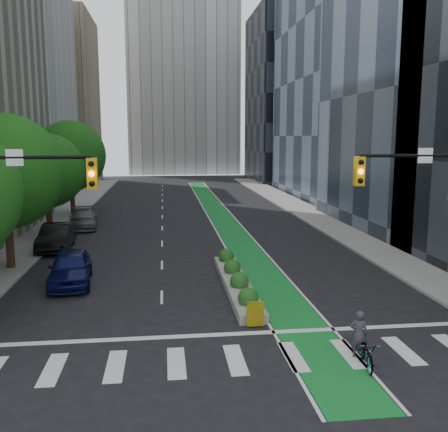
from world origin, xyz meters
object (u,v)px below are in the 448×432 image
object	(u,v)px
bicycle	(366,353)
parked_car_left_far	(83,219)
parked_car_left_mid	(56,237)
cyclist	(359,334)
parked_car_left_near	(70,268)
median_planter	(236,281)

from	to	relation	value
bicycle	parked_car_left_far	distance (m)	29.98
parked_car_left_mid	cyclist	bearing A→B (deg)	-53.97
bicycle	parked_car_left_near	bearing A→B (deg)	146.17
median_planter	parked_car_left_near	xyz separation A→B (m)	(-8.32, 1.70, 0.49)
cyclist	parked_car_left_far	bearing A→B (deg)	-43.24
cyclist	parked_car_left_near	xyz separation A→B (m)	(-11.32, 10.05, 0.03)
cyclist	parked_car_left_far	size ratio (longest dim) A/B	0.31
median_planter	parked_car_left_mid	world-z (taller)	parked_car_left_mid
cyclist	parked_car_left_near	bearing A→B (deg)	-21.51
median_planter	parked_car_left_mid	bearing A→B (deg)	137.07
median_planter	parked_car_left_near	world-z (taller)	parked_car_left_near
median_planter	parked_car_left_far	xyz separation A→B (m)	(-10.19, 17.88, 0.40)
bicycle	cyclist	xyz separation A→B (m)	(0.00, 0.69, 0.37)
parked_car_left_mid	parked_car_left_far	bearing A→B (deg)	85.51
parked_car_left_near	parked_car_left_mid	distance (m)	8.59
bicycle	parked_car_left_near	size ratio (longest dim) A/B	0.35
cyclist	parked_car_left_mid	bearing A→B (deg)	-33.12
cyclist	parked_car_left_far	distance (m)	29.36
median_planter	bicycle	distance (m)	9.52
bicycle	parked_car_left_far	xyz separation A→B (m)	(-13.19, 26.92, 0.31)
median_planter	parked_car_left_mid	distance (m)	14.62
parked_car_left_mid	parked_car_left_far	distance (m)	7.94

